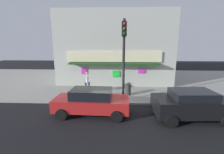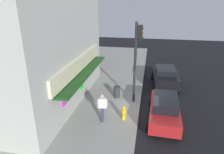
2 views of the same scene
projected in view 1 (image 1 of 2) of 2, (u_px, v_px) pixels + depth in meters
ground_plane at (108, 104)px, 10.96m from camera, size 55.77×55.77×0.00m
sidewalk at (112, 81)px, 17.62m from camera, size 37.18×13.66×0.13m
corner_building at (115, 47)px, 18.99m from camera, size 11.34×10.43×7.10m
traffic_light at (124, 50)px, 10.53m from camera, size 0.32×0.58×5.62m
fire_hydrant at (90, 93)px, 11.78m from camera, size 0.52×0.28×0.88m
trash_can at (128, 89)px, 12.55m from camera, size 0.45×0.45×0.87m
pedestrian at (87, 81)px, 12.88m from camera, size 0.44×0.59×1.78m
parked_car_red at (92, 101)px, 9.32m from camera, size 4.42×2.06×1.55m
parked_car_black at (191, 104)px, 8.76m from camera, size 4.19×2.32×1.63m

